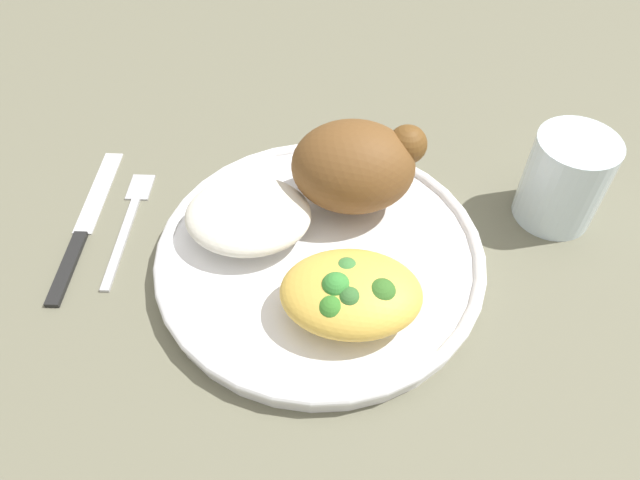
{
  "coord_description": "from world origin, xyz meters",
  "views": [
    {
      "loc": [
        0.02,
        -0.31,
        0.4
      ],
      "look_at": [
        0.0,
        0.0,
        0.03
      ],
      "focal_mm": 32.64,
      "sensor_mm": 36.0,
      "label": 1
    }
  ],
  "objects_px": {
    "fork": "(128,220)",
    "water_glass": "(565,180)",
    "mac_cheese_with_broccoli": "(351,293)",
    "knife": "(81,233)",
    "rice_pile": "(248,215)",
    "plate": "(320,255)",
    "roasted_chicken": "(356,166)"
  },
  "relations": [
    {
      "from": "fork",
      "to": "water_glass",
      "type": "relative_size",
      "value": 1.65
    },
    {
      "from": "fork",
      "to": "mac_cheese_with_broccoli",
      "type": "bearing_deg",
      "value": -26.03
    },
    {
      "from": "mac_cheese_with_broccoli",
      "to": "knife",
      "type": "bearing_deg",
      "value": 161.55
    },
    {
      "from": "rice_pile",
      "to": "mac_cheese_with_broccoli",
      "type": "relative_size",
      "value": 0.99
    },
    {
      "from": "plate",
      "to": "mac_cheese_with_broccoli",
      "type": "height_order",
      "value": "mac_cheese_with_broccoli"
    },
    {
      "from": "water_glass",
      "to": "plate",
      "type": "bearing_deg",
      "value": -161.71
    },
    {
      "from": "fork",
      "to": "plate",
      "type": "bearing_deg",
      "value": -12.69
    },
    {
      "from": "roasted_chicken",
      "to": "fork",
      "type": "relative_size",
      "value": 0.82
    },
    {
      "from": "plate",
      "to": "knife",
      "type": "xyz_separation_m",
      "value": [
        -0.22,
        0.02,
        -0.01
      ]
    },
    {
      "from": "mac_cheese_with_broccoli",
      "to": "knife",
      "type": "height_order",
      "value": "mac_cheese_with_broccoli"
    },
    {
      "from": "fork",
      "to": "water_glass",
      "type": "distance_m",
      "value": 0.4
    },
    {
      "from": "rice_pile",
      "to": "water_glass",
      "type": "height_order",
      "value": "water_glass"
    },
    {
      "from": "mac_cheese_with_broccoli",
      "to": "knife",
      "type": "xyz_separation_m",
      "value": [
        -0.24,
        0.08,
        -0.04
      ]
    },
    {
      "from": "roasted_chicken",
      "to": "fork",
      "type": "height_order",
      "value": "roasted_chicken"
    },
    {
      "from": "knife",
      "to": "water_glass",
      "type": "bearing_deg",
      "value": 6.49
    },
    {
      "from": "roasted_chicken",
      "to": "mac_cheese_with_broccoli",
      "type": "bearing_deg",
      "value": -90.87
    },
    {
      "from": "knife",
      "to": "roasted_chicken",
      "type": "bearing_deg",
      "value": 9.0
    },
    {
      "from": "knife",
      "to": "water_glass",
      "type": "height_order",
      "value": "water_glass"
    },
    {
      "from": "fork",
      "to": "knife",
      "type": "relative_size",
      "value": 0.75
    },
    {
      "from": "knife",
      "to": "water_glass",
      "type": "xyz_separation_m",
      "value": [
        0.43,
        0.05,
        0.04
      ]
    },
    {
      "from": "rice_pile",
      "to": "water_glass",
      "type": "distance_m",
      "value": 0.28
    },
    {
      "from": "water_glass",
      "to": "rice_pile",
      "type": "bearing_deg",
      "value": -169.49
    },
    {
      "from": "mac_cheese_with_broccoli",
      "to": "fork",
      "type": "distance_m",
      "value": 0.23
    },
    {
      "from": "rice_pile",
      "to": "fork",
      "type": "relative_size",
      "value": 0.76
    },
    {
      "from": "plate",
      "to": "roasted_chicken",
      "type": "distance_m",
      "value": 0.08
    },
    {
      "from": "mac_cheese_with_broccoli",
      "to": "water_glass",
      "type": "distance_m",
      "value": 0.23
    },
    {
      "from": "rice_pile",
      "to": "fork",
      "type": "bearing_deg",
      "value": 169.86
    },
    {
      "from": "roasted_chicken",
      "to": "rice_pile",
      "type": "xyz_separation_m",
      "value": [
        -0.09,
        -0.04,
        -0.02
      ]
    },
    {
      "from": "water_glass",
      "to": "knife",
      "type": "bearing_deg",
      "value": -173.51
    },
    {
      "from": "roasted_chicken",
      "to": "water_glass",
      "type": "bearing_deg",
      "value": 3.11
    },
    {
      "from": "mac_cheese_with_broccoli",
      "to": "water_glass",
      "type": "relative_size",
      "value": 1.25
    },
    {
      "from": "rice_pile",
      "to": "mac_cheese_with_broccoli",
      "type": "bearing_deg",
      "value": -42.01
    }
  ]
}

